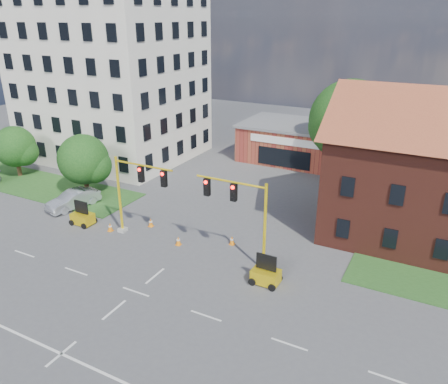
% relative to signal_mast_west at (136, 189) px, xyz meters
% --- Properties ---
extents(ground, '(120.00, 120.00, 0.00)m').
position_rel_signal_mast_west_xyz_m(ground, '(4.36, -6.00, -3.92)').
color(ground, '#48484A').
rests_on(ground, ground).
extents(grass_verge_nw, '(22.00, 6.00, 0.08)m').
position_rel_signal_mast_west_xyz_m(grass_verge_nw, '(-15.64, 4.00, -3.88)').
color(grass_verge_nw, '#21491B').
rests_on(grass_verge_nw, ground).
extents(lane_markings, '(60.00, 36.00, 0.01)m').
position_rel_signal_mast_west_xyz_m(lane_markings, '(4.36, -9.00, -3.91)').
color(lane_markings, silver).
rests_on(lane_markings, ground).
extents(office_block, '(18.40, 15.40, 20.60)m').
position_rel_signal_mast_west_xyz_m(office_block, '(-15.64, 15.91, 6.39)').
color(office_block, beige).
rests_on(office_block, ground).
extents(brick_shop, '(12.40, 8.40, 4.30)m').
position_rel_signal_mast_west_xyz_m(brick_shop, '(4.36, 23.99, -1.76)').
color(brick_shop, maroon).
rests_on(brick_shop, ground).
extents(tree_large, '(8.77, 8.35, 10.09)m').
position_rel_signal_mast_west_xyz_m(tree_large, '(11.28, 21.08, 1.75)').
color(tree_large, '#382314').
rests_on(tree_large, ground).
extents(tree_nw_front, '(4.89, 4.66, 5.83)m').
position_rel_signal_mast_west_xyz_m(tree_nw_front, '(-9.41, 4.58, -0.58)').
color(tree_nw_front, '#382314').
rests_on(tree_nw_front, ground).
extents(tree_nw_rear, '(4.43, 4.22, 5.35)m').
position_rel_signal_mast_west_xyz_m(tree_nw_rear, '(-19.43, 5.08, -0.82)').
color(tree_nw_rear, '#382314').
rests_on(tree_nw_rear, ground).
extents(signal_mast_west, '(5.30, 0.60, 6.20)m').
position_rel_signal_mast_west_xyz_m(signal_mast_west, '(0.00, 0.00, 0.00)').
color(signal_mast_west, gray).
rests_on(signal_mast_west, ground).
extents(signal_mast_east, '(5.30, 0.60, 6.20)m').
position_rel_signal_mast_west_xyz_m(signal_mast_east, '(8.71, 0.00, 0.00)').
color(signal_mast_east, gray).
rests_on(signal_mast_east, ground).
extents(trailer_west, '(1.72, 1.15, 1.96)m').
position_rel_signal_mast_west_xyz_m(trailer_west, '(-5.35, -0.47, -3.31)').
color(trailer_west, yellow).
rests_on(trailer_west, ground).
extents(trailer_east, '(1.75, 1.18, 1.98)m').
position_rel_signal_mast_west_xyz_m(trailer_east, '(11.11, -1.40, -3.30)').
color(trailer_east, yellow).
rests_on(trailer_east, ground).
extents(cone_a, '(0.40, 0.40, 0.70)m').
position_rel_signal_mast_west_xyz_m(cone_a, '(-2.57, -0.37, -3.58)').
color(cone_a, orange).
rests_on(cone_a, ground).
extents(cone_b, '(0.40, 0.40, 0.70)m').
position_rel_signal_mast_west_xyz_m(cone_b, '(-0.21, 1.77, -3.58)').
color(cone_b, orange).
rests_on(cone_b, ground).
extents(cone_c, '(0.40, 0.40, 0.70)m').
position_rel_signal_mast_west_xyz_m(cone_c, '(3.44, 0.23, -3.58)').
color(cone_c, orange).
rests_on(cone_c, ground).
extents(cone_d, '(0.40, 0.40, 0.70)m').
position_rel_signal_mast_west_xyz_m(cone_d, '(6.95, 2.14, -3.58)').
color(cone_d, orange).
rests_on(cone_d, ground).
extents(pickup_white, '(5.38, 3.14, 1.41)m').
position_rel_signal_mast_west_xyz_m(pickup_white, '(16.07, 7.59, -3.22)').
color(pickup_white, white).
rests_on(pickup_white, ground).
extents(sedan_silver_front, '(2.66, 4.98, 1.56)m').
position_rel_signal_mast_west_xyz_m(sedan_silver_front, '(-8.46, 1.63, -3.14)').
color(sedan_silver_front, '#ABAEB3').
rests_on(sedan_silver_front, ground).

